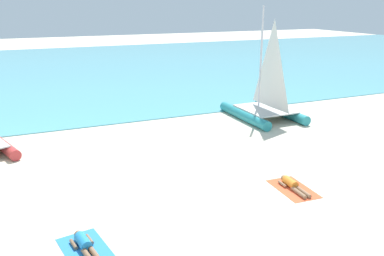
% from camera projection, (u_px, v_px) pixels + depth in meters
% --- Properties ---
extents(ground_plane, '(120.00, 120.00, 0.00)m').
position_uv_depth(ground_plane, '(153.00, 123.00, 22.23)').
color(ground_plane, beige).
extents(ocean_water, '(120.00, 40.00, 0.05)m').
position_uv_depth(ocean_water, '(87.00, 68.00, 40.20)').
color(ocean_water, '#5BB2C1').
rests_on(ocean_water, ground).
extents(sailboat_teal, '(3.01, 4.68, 6.08)m').
position_uv_depth(sailboat_teal, '(265.00, 103.00, 22.82)').
color(sailboat_teal, teal).
rests_on(sailboat_teal, ground).
extents(towel_left, '(1.40, 2.06, 0.01)m').
position_uv_depth(towel_left, '(86.00, 250.00, 10.85)').
color(towel_left, '#338CD8').
rests_on(towel_left, ground).
extents(sunbather_left, '(0.66, 1.57, 0.30)m').
position_uv_depth(sunbather_left, '(85.00, 245.00, 10.86)').
color(sunbather_left, '#268CCC').
rests_on(sunbather_left, towel_left).
extents(towel_right, '(1.20, 1.96, 0.01)m').
position_uv_depth(towel_right, '(293.00, 189.00, 14.39)').
color(towel_right, '#EA5933').
rests_on(towel_right, ground).
extents(sunbather_right, '(0.56, 1.57, 0.30)m').
position_uv_depth(sunbather_right, '(292.00, 185.00, 14.42)').
color(sunbather_right, orange).
rests_on(sunbather_right, towel_right).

